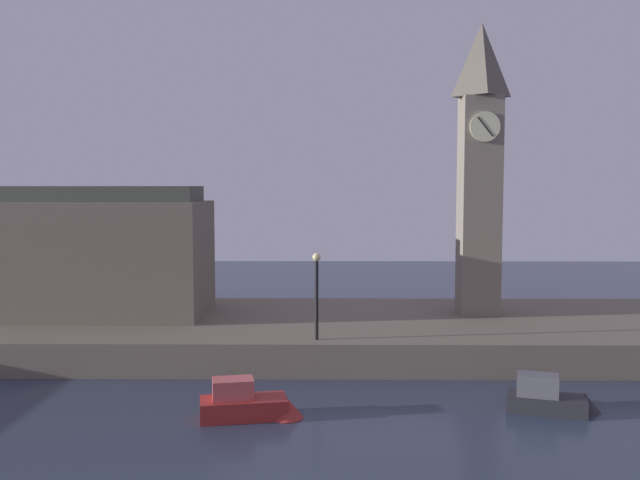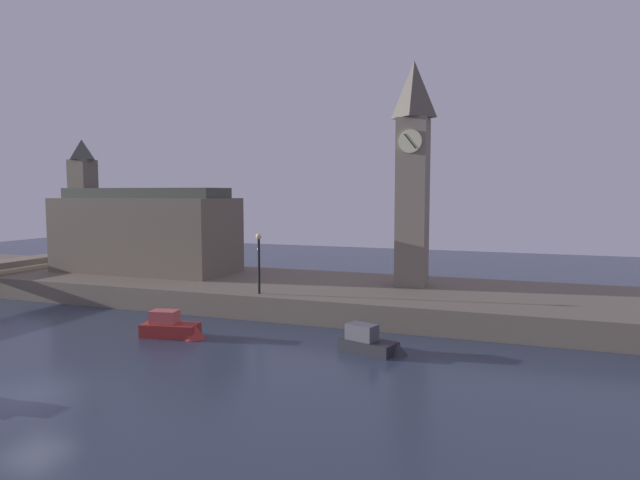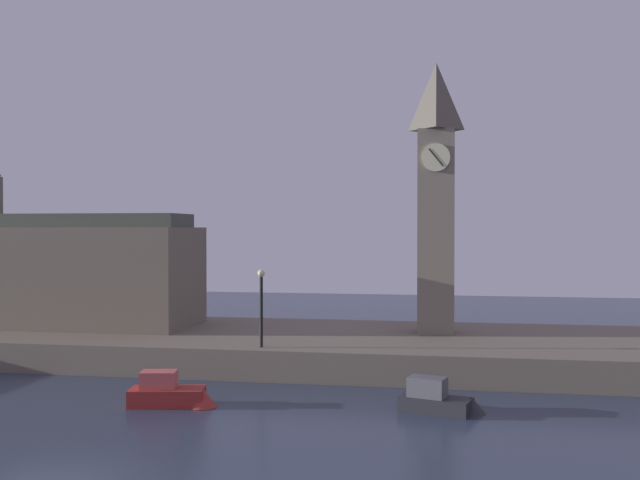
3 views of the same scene
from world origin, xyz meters
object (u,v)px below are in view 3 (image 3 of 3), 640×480
object	(u,v)px
boat_barge_dark	(442,400)
clock_tower	(436,193)
boat_dinghy_red	(173,394)
parliament_hall	(71,270)
streetlamp	(261,299)

from	to	relation	value
boat_barge_dark	clock_tower	bearing A→B (deg)	91.57
boat_barge_dark	boat_dinghy_red	bearing A→B (deg)	-175.91
clock_tower	boat_dinghy_red	world-z (taller)	clock_tower
boat_dinghy_red	clock_tower	bearing A→B (deg)	49.01
boat_dinghy_red	boat_barge_dark	bearing A→B (deg)	4.09
parliament_hall	boat_dinghy_red	world-z (taller)	parliament_hall
clock_tower	streetlamp	xyz separation A→B (m)	(-8.33, -6.32, -5.39)
parliament_hall	streetlamp	bearing A→B (deg)	-24.25
clock_tower	boat_barge_dark	size ratio (longest dim) A/B	4.12
boat_barge_dark	boat_dinghy_red	xyz separation A→B (m)	(-10.86, -0.78, 0.02)
clock_tower	parliament_hall	xyz separation A→B (m)	(-21.65, -0.32, -4.47)
parliament_hall	boat_dinghy_red	xyz separation A→B (m)	(11.11, -11.81, -4.30)
streetlamp	boat_barge_dark	world-z (taller)	streetlamp
streetlamp	boat_dinghy_red	world-z (taller)	streetlamp
streetlamp	boat_barge_dark	distance (m)	10.56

